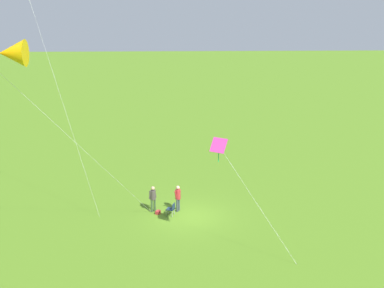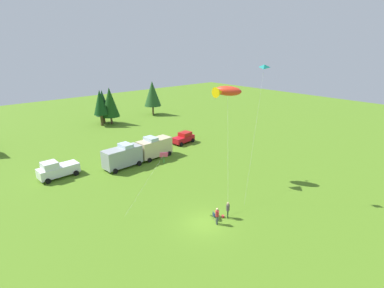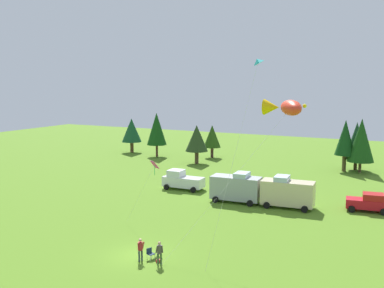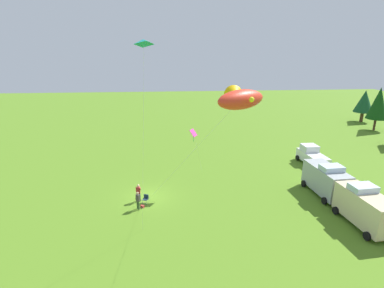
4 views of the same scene
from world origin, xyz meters
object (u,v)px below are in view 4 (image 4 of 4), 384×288
at_px(backpack_on_grass, 142,206).
at_px(kite_delta_teal, 143,44).
at_px(van_camper_beige, 365,207).
at_px(truck_white_pickup, 312,156).
at_px(kite_diamond_rainbow, 194,134).
at_px(kite_large_fish, 239,99).
at_px(folding_chair, 146,198).
at_px(person_spectator, 139,191).
at_px(person_kite_flyer, 138,199).
at_px(van_motorhome_grey, 326,179).

relative_size(backpack_on_grass, kite_delta_teal, 0.02).
bearing_deg(kite_delta_teal, van_camper_beige, 97.54).
distance_m(truck_white_pickup, kite_diamond_rainbow, 17.36).
relative_size(van_camper_beige, kite_large_fish, 0.47).
bearing_deg(folding_chair, person_spectator, -100.31).
height_order(van_camper_beige, kite_delta_teal, kite_delta_teal).
height_order(person_kite_flyer, kite_diamond_rainbow, kite_diamond_rainbow).
xyz_separation_m(person_spectator, van_motorhome_grey, (0.17, 18.62, 0.62)).
xyz_separation_m(van_camper_beige, kite_large_fish, (2.79, -11.68, 9.52)).
xyz_separation_m(truck_white_pickup, kite_large_fish, (16.51, -13.88, 10.06)).
bearing_deg(kite_large_fish, folding_chair, -141.01).
xyz_separation_m(backpack_on_grass, kite_large_fish, (7.28, 6.88, 11.05)).
bearing_deg(kite_large_fish, kite_delta_teal, -94.99).
xyz_separation_m(person_kite_flyer, backpack_on_grass, (-0.30, 0.35, -0.91)).
bearing_deg(van_camper_beige, van_motorhome_grey, -1.04).
bearing_deg(person_kite_flyer, folding_chair, -153.61).
xyz_separation_m(person_spectator, truck_white_pickup, (-7.94, 21.18, 0.08)).
height_order(folding_chair, kite_delta_teal, kite_delta_teal).
bearing_deg(folding_chair, backpack_on_grass, 3.38).
relative_size(person_spectator, kite_delta_teal, 0.12).
distance_m(truck_white_pickup, kite_delta_teal, 28.50).
bearing_deg(person_spectator, folding_chair, 88.02).
height_order(person_kite_flyer, van_motorhome_grey, van_motorhome_grey).
distance_m(van_motorhome_grey, kite_large_fish, 17.01).
xyz_separation_m(van_camper_beige, kite_delta_teal, (2.29, -17.33, 12.67)).
distance_m(van_camper_beige, kite_large_fish, 15.33).
distance_m(backpack_on_grass, van_motorhome_grey, 18.30).
bearing_deg(kite_diamond_rainbow, backpack_on_grass, -55.53).
height_order(folding_chair, kite_large_fish, kite_large_fish).
bearing_deg(folding_chair, truck_white_pickup, 132.40).
height_order(van_motorhome_grey, kite_large_fish, kite_large_fish).
xyz_separation_m(truck_white_pickup, kite_diamond_rainbow, (5.72, -15.65, 4.87)).
distance_m(kite_large_fish, kite_delta_teal, 6.48).
xyz_separation_m(person_spectator, kite_large_fish, (8.57, 7.29, 10.14)).
bearing_deg(van_motorhome_grey, person_spectator, -94.23).
distance_m(folding_chair, person_spectator, 0.96).
distance_m(van_camper_beige, kite_diamond_rainbow, 16.24).
bearing_deg(kite_large_fish, van_motorhome_grey, 126.56).
relative_size(person_spectator, kite_diamond_rainbow, 0.27).
height_order(backpack_on_grass, kite_large_fish, kite_large_fish).
xyz_separation_m(backpack_on_grass, van_camper_beige, (4.50, 18.56, 1.53)).
relative_size(person_spectator, truck_white_pickup, 0.34).
distance_m(backpack_on_grass, kite_large_fish, 14.91).
xyz_separation_m(person_kite_flyer, van_motorhome_grey, (-1.42, 18.55, 0.62)).
relative_size(folding_chair, kite_delta_teal, 0.06).
bearing_deg(backpack_on_grass, kite_large_fish, 43.36).
height_order(van_camper_beige, kite_large_fish, kite_large_fish).
xyz_separation_m(backpack_on_grass, kite_delta_teal, (6.79, 1.23, 14.20)).
xyz_separation_m(truck_white_pickup, van_camper_beige, (13.72, -2.20, 0.54)).
distance_m(person_spectator, kite_large_fish, 15.15).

